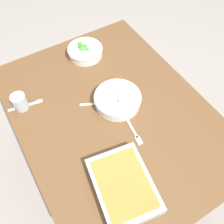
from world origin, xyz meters
TOP-DOWN VIEW (x-y plane):
  - ground_plane at (0.00, 0.00)m, footprint 6.00×6.00m
  - dining_table at (0.00, 0.00)m, footprint 1.20×0.90m
  - stew_bowl at (-0.03, 0.05)m, footprint 0.24×0.24m
  - broccoli_bowl at (-0.43, 0.08)m, footprint 0.20×0.20m
  - baking_dish at (0.35, -0.16)m, footprint 0.33×0.27m
  - drink_cup at (-0.26, -0.37)m, footprint 0.07×0.07m
  - spoon_by_stew at (-0.07, -0.02)m, footprint 0.10×0.16m
  - spoon_by_broccoli at (-0.39, 0.08)m, footprint 0.18×0.04m
  - spoon_spare at (-0.25, -0.33)m, footprint 0.05×0.18m
  - fork_on_table at (0.15, 0.03)m, footprint 0.18×0.04m

SIDE VIEW (x-z plane):
  - ground_plane at x=0.00m, z-range 0.00..0.00m
  - dining_table at x=0.00m, z-range 0.28..1.02m
  - fork_on_table at x=0.15m, z-range 0.74..0.75m
  - spoon_by_stew at x=-0.07m, z-range 0.74..0.75m
  - spoon_by_broccoli at x=-0.39m, z-range 0.74..0.75m
  - spoon_spare at x=-0.25m, z-range 0.74..0.75m
  - broccoli_bowl at x=-0.43m, z-range 0.74..0.80m
  - stew_bowl at x=-0.03m, z-range 0.74..0.80m
  - baking_dish at x=0.35m, z-range 0.74..0.80m
  - drink_cup at x=-0.26m, z-range 0.74..0.82m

